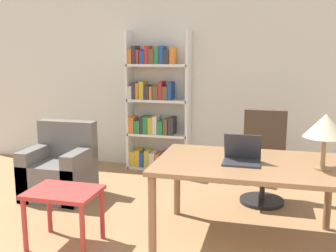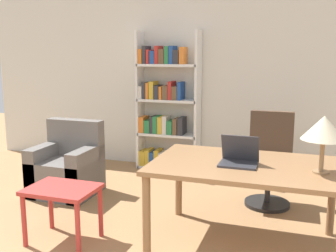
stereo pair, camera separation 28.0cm
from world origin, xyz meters
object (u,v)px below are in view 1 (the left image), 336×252
(desk, at_px, (248,171))
(office_chair, at_px, (264,160))
(side_table_blue, at_px, (64,199))
(armchair, at_px, (60,171))
(table_lamp, at_px, (325,126))
(bookshelf, at_px, (155,110))
(laptop, at_px, (242,157))

(desk, distance_m, office_chair, 1.12)
(side_table_blue, bearing_deg, armchair, 121.18)
(table_lamp, height_order, side_table_blue, table_lamp)
(armchair, height_order, bookshelf, bookshelf)
(bookshelf, bearing_deg, desk, -54.33)
(office_chair, relative_size, armchair, 1.19)
(desk, height_order, table_lamp, table_lamp)
(table_lamp, xyz_separation_m, side_table_blue, (-2.17, -0.39, -0.69))
(laptop, distance_m, armchair, 2.34)
(office_chair, bearing_deg, laptop, -98.99)
(side_table_blue, distance_m, bookshelf, 2.51)
(desk, relative_size, laptop, 5.05)
(desk, relative_size, side_table_blue, 2.63)
(side_table_blue, bearing_deg, desk, 16.36)
(desk, xyz_separation_m, bookshelf, (-1.44, 2.01, 0.21))
(table_lamp, bearing_deg, bookshelf, 134.50)
(table_lamp, distance_m, office_chair, 1.41)
(table_lamp, height_order, armchair, table_lamp)
(laptop, height_order, armchair, laptop)
(desk, distance_m, bookshelf, 2.48)
(side_table_blue, xyz_separation_m, bookshelf, (0.12, 2.47, 0.45))
(office_chair, xyz_separation_m, bookshelf, (-1.57, 0.91, 0.40))
(armchair, bearing_deg, table_lamp, -14.25)
(laptop, distance_m, bookshelf, 2.48)
(office_chair, distance_m, armchair, 2.41)
(laptop, xyz_separation_m, side_table_blue, (-1.51, -0.42, -0.38))
(office_chair, height_order, bookshelf, bookshelf)
(side_table_blue, bearing_deg, laptop, 15.43)
(bookshelf, bearing_deg, armchair, -120.05)
(side_table_blue, relative_size, armchair, 0.70)
(armchair, bearing_deg, laptop, -17.59)
(desk, bearing_deg, side_table_blue, -163.64)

